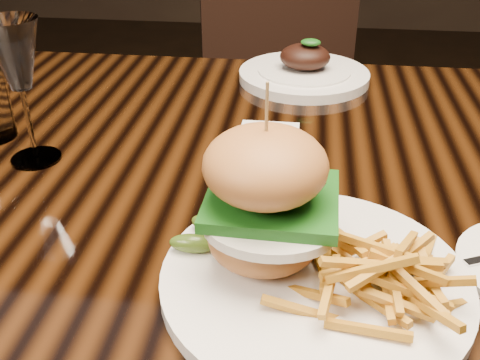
# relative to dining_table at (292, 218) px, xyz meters

# --- Properties ---
(dining_table) EXTENTS (1.60, 0.90, 0.75)m
(dining_table) POSITION_rel_dining_table_xyz_m (0.00, 0.00, 0.00)
(dining_table) COLOR black
(dining_table) RESTS_ON ground
(burger_plate) EXTENTS (0.30, 0.30, 0.20)m
(burger_plate) POSITION_rel_dining_table_xyz_m (0.02, -0.22, 0.13)
(burger_plate) COLOR white
(burger_plate) RESTS_ON dining_table
(ramekin) EXTENTS (0.09, 0.09, 0.04)m
(ramekin) POSITION_rel_dining_table_xyz_m (-0.04, 0.03, 0.10)
(ramekin) COLOR white
(ramekin) RESTS_ON dining_table
(wine_glass) EXTENTS (0.07, 0.07, 0.19)m
(wine_glass) POSITION_rel_dining_table_xyz_m (-0.36, -0.01, 0.22)
(wine_glass) COLOR white
(wine_glass) RESTS_ON dining_table
(far_dish) EXTENTS (0.24, 0.24, 0.08)m
(far_dish) POSITION_rel_dining_table_xyz_m (0.00, 0.34, 0.09)
(far_dish) COLOR white
(far_dish) RESTS_ON dining_table
(chair_far) EXTENTS (0.55, 0.56, 0.95)m
(chair_far) POSITION_rel_dining_table_xyz_m (-0.06, 0.89, -0.13)
(chair_far) COLOR black
(chair_far) RESTS_ON ground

